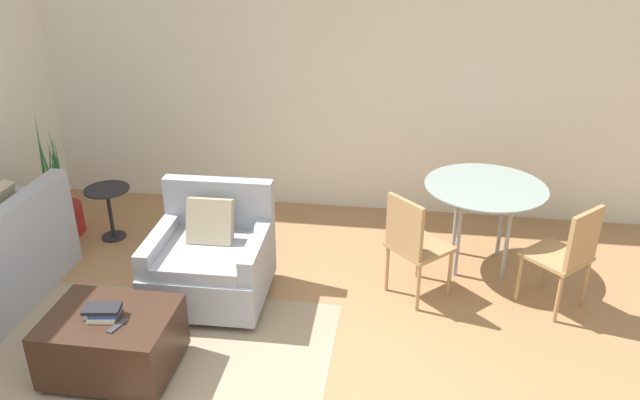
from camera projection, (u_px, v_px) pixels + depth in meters
wall_back at (315, 78)px, 6.19m from camera, size 12.00×0.06×2.75m
area_rug at (154, 356)px, 4.45m from camera, size 2.52×1.64×0.01m
armchair at (211, 259)px, 5.01m from camera, size 0.93×0.89×0.91m
ottoman at (113, 341)px, 4.22m from camera, size 0.84×0.65×0.45m
book_stack at (104, 312)px, 4.10m from camera, size 0.25×0.19×0.08m
tv_remote_primary at (117, 326)px, 4.02m from camera, size 0.09×0.17×0.01m
tv_remote_secondary at (87, 314)px, 4.13m from camera, size 0.10×0.15×0.01m
potted_plant at (60, 209)px, 6.05m from camera, size 0.40×0.40×1.22m
side_table at (109, 203)px, 5.91m from camera, size 0.42×0.42×0.52m
dining_table at (485, 196)px, 5.31m from camera, size 1.03×1.03×0.78m
dining_chair_near_left at (413, 241)px, 4.93m from camera, size 0.59×0.59×0.90m
dining_chair_near_right at (568, 252)px, 4.77m from camera, size 0.59×0.59×0.90m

